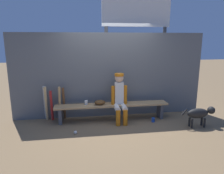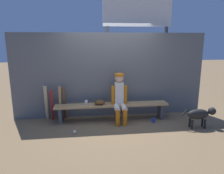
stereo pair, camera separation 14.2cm
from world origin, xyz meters
name	(u,v)px [view 1 (the left image)]	position (x,y,z in m)	size (l,w,h in m)	color
ground_plane	(112,120)	(0.00, 0.00, 0.00)	(30.00, 30.00, 0.00)	brown
chainlink_fence	(110,76)	(0.00, 0.37, 1.11)	(5.11, 0.03, 2.22)	#595E63
dugout_bench	(112,107)	(0.00, 0.00, 0.35)	(2.90, 0.36, 0.43)	tan
player_seated	(120,96)	(0.18, -0.10, 0.65)	(0.41, 0.55, 1.22)	silver
baseball_glove	(100,102)	(-0.31, 0.00, 0.49)	(0.28, 0.20, 0.12)	#593819
bat_wood_dark	(64,103)	(-1.22, 0.23, 0.44)	(0.06, 0.06, 0.87)	brown
bat_wood_tan	(60,103)	(-1.33, 0.21, 0.45)	(0.06, 0.06, 0.90)	tan
bat_aluminum_red	(52,106)	(-1.53, 0.19, 0.40)	(0.06, 0.06, 0.80)	#B22323
bat_aluminum_silver	(45,103)	(-1.70, 0.28, 0.46)	(0.06, 0.06, 0.92)	#B7B7BC
bat_wood_natural	(46,104)	(-1.66, 0.19, 0.46)	(0.06, 0.06, 0.94)	tan
baseball	(75,132)	(-0.93, -0.70, 0.04)	(0.07, 0.07, 0.07)	white
cup_on_ground	(153,120)	(1.02, -0.29, 0.06)	(0.08, 0.08, 0.11)	#1E47AD
cup_on_bench	(86,103)	(-0.66, 0.05, 0.49)	(0.08, 0.08, 0.11)	silver
scoreboard	(138,24)	(0.92, 1.00, 2.48)	(2.25, 0.27, 3.53)	#3F3F42
dog	(200,113)	(2.01, -0.74, 0.34)	(0.84, 0.20, 0.49)	black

